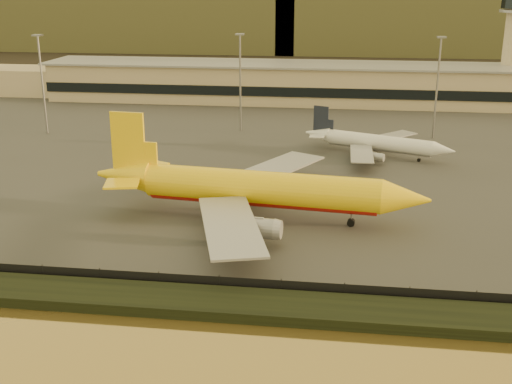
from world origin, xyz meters
TOP-DOWN VIEW (x-y plane):
  - ground at (0.00, 0.00)m, footprint 900.00×900.00m
  - embankment at (0.00, -17.00)m, footprint 320.00×7.00m
  - tarmac at (0.00, 95.00)m, footprint 320.00×220.00m
  - perimeter_fence at (0.00, -13.00)m, footprint 300.00×0.05m
  - terminal_building at (-14.52, 125.55)m, footprint 202.00×25.00m
  - apron_light_masts at (15.00, 75.00)m, footprint 152.20×12.20m
  - dhl_cargo_jet at (2.93, 14.66)m, footprint 57.41×55.92m
  - white_narrowbody_jet at (24.92, 58.51)m, footprint 34.18×32.27m
  - gse_vehicle_yellow at (17.16, 26.37)m, footprint 4.38×2.56m
  - gse_vehicle_white at (-6.88, 33.05)m, footprint 4.61×3.07m

SIDE VIEW (x-z plane):
  - ground at x=0.00m, z-range 0.00..0.00m
  - tarmac at x=0.00m, z-range 0.00..0.20m
  - embankment at x=0.00m, z-range 0.00..1.40m
  - gse_vehicle_yellow at x=17.16m, z-range 0.20..2.05m
  - gse_vehicle_white at x=-6.88m, z-range 0.20..2.11m
  - perimeter_fence at x=0.00m, z-range 0.20..2.40m
  - white_narrowbody_jet at x=24.92m, z-range -1.86..8.37m
  - dhl_cargo_jet at x=2.93m, z-range -3.25..13.88m
  - terminal_building at x=-14.52m, z-range -0.05..12.55m
  - apron_light_masts at x=15.00m, z-range 3.00..28.40m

